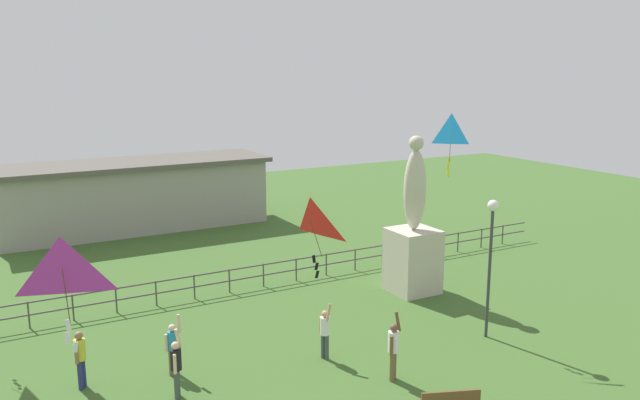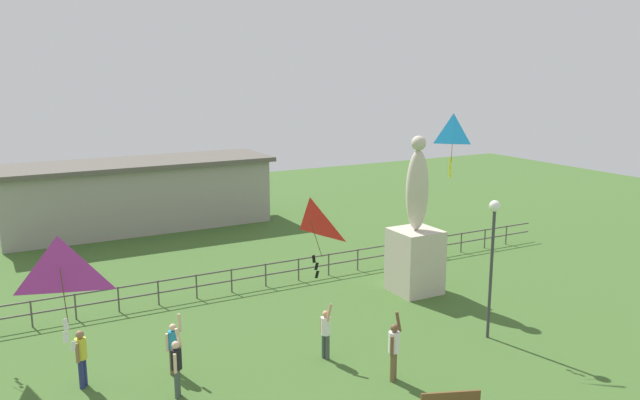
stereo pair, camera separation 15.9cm
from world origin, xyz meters
name	(u,v)px [view 1 (the left image)]	position (x,y,z in m)	size (l,w,h in m)	color
statue_monument	(413,243)	(8.43, 10.68, 1.95)	(1.71, 1.71, 6.11)	beige
lamppost	(491,239)	(7.90, 6.01, 3.30)	(0.36, 0.36, 4.56)	#38383D
person_1	(394,347)	(3.53, 5.09, 0.98)	(0.50, 0.37, 1.96)	brown
person_2	(176,365)	(-2.05, 7.07, 0.93)	(0.38, 0.46, 1.86)	#3F4C47
person_3	(173,345)	(-1.75, 8.37, 0.90)	(0.47, 0.28, 1.79)	brown
person_4	(325,330)	(2.52, 7.18, 0.90)	(0.28, 0.49, 1.79)	#3F4C47
person_5	(80,356)	(-4.17, 8.84, 0.95)	(0.33, 0.42, 1.65)	navy
kite_2	(310,221)	(0.86, 5.00, 4.93)	(0.77, 1.27, 2.10)	red
kite_3	(451,132)	(7.57, 7.75, 6.55)	(1.02, 1.00, 1.98)	#198CD1
kite_5	(63,271)	(-5.15, 2.43, 5.33)	(1.23, 0.63, 2.12)	#B22DB2
waterfront_railing	(169,287)	(-0.24, 14.00, 0.62)	(36.01, 0.06, 0.95)	#4C4742
pavilion_building	(134,195)	(1.39, 26.00, 1.87)	(14.38, 4.48, 3.69)	gray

